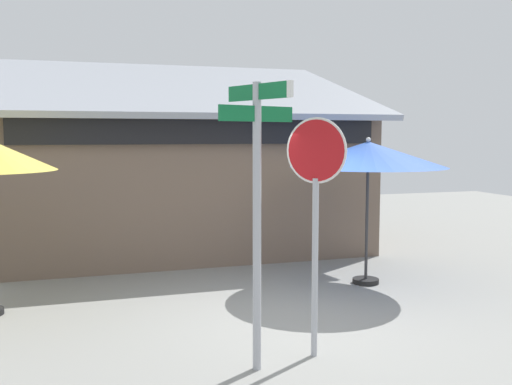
% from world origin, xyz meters
% --- Properties ---
extents(ground_plane, '(28.00, 28.00, 0.10)m').
position_xyz_m(ground_plane, '(0.00, 0.00, -0.05)').
color(ground_plane, gray).
extents(cafe_building, '(7.80, 5.19, 4.27)m').
position_xyz_m(cafe_building, '(-0.57, 5.45, 1.55)').
color(cafe_building, '#705B4C').
rests_on(cafe_building, ground).
extents(street_sign_post, '(0.89, 0.95, 3.02)m').
position_xyz_m(street_sign_post, '(-1.02, -1.56, 1.87)').
color(street_sign_post, '#A8AAB2').
rests_on(street_sign_post, ground).
extents(stop_sign, '(0.48, 0.56, 2.68)m').
position_xyz_m(stop_sign, '(-0.29, -1.40, 1.85)').
color(stop_sign, '#A8AAB2').
rests_on(stop_sign, ground).
extents(patio_umbrella_royal_blue_center, '(2.57, 2.57, 2.44)m').
position_xyz_m(patio_umbrella_royal_blue_center, '(1.79, 1.28, 2.15)').
color(patio_umbrella_royal_blue_center, black).
rests_on(patio_umbrella_royal_blue_center, ground).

